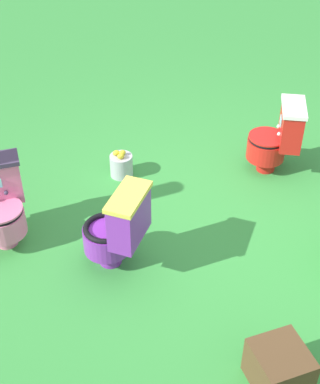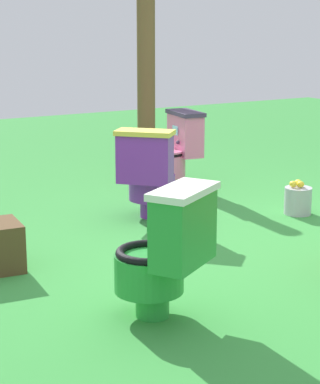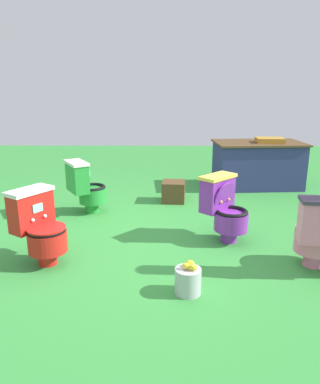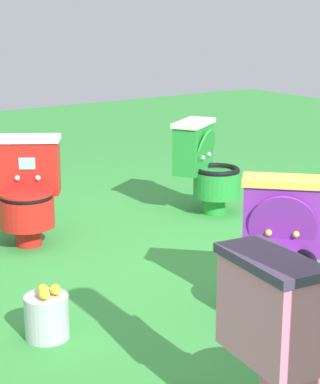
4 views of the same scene
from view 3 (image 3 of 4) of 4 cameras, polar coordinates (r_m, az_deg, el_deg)
name	(u,v)px [view 3 (image 3 of 4)]	position (r m, az deg, el deg)	size (l,w,h in m)	color
ground	(149,243)	(4.02, -1.80, -8.08)	(14.00, 14.00, 0.00)	green
toilet_red	(40,227)	(3.66, -18.32, -5.18)	(0.63, 0.60, 0.73)	red
toilet_purple	(225,208)	(4.06, 10.12, -2.46)	(0.63, 0.63, 0.73)	purple
toilet_green	(86,187)	(4.95, -11.60, 0.83)	(0.63, 0.60, 0.73)	green
toilet_pink	(318,232)	(3.65, 23.63, -5.83)	(0.46, 0.54, 0.73)	pink
vendor_table	(258,164)	(6.43, 15.08, 4.25)	(1.52, 0.96, 0.85)	navy
small_crate	(174,191)	(5.43, 2.14, 0.09)	(0.35, 0.33, 0.31)	brown
lemon_bucket	(188,280)	(3.09, 4.43, -13.65)	(0.22, 0.22, 0.28)	#B7B7BF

